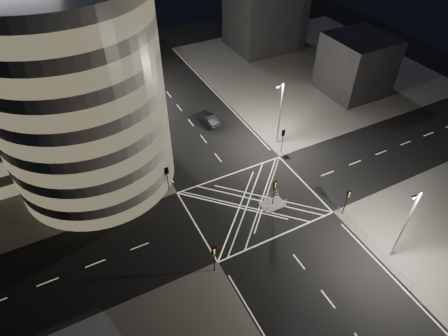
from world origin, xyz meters
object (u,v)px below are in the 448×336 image
traffic_signal_fr (283,137)px  street_lamp_left_near (146,138)px  street_lamp_left_far (111,78)px  traffic_signal_island (274,189)px  street_lamp_right_far (280,112)px  sedan (208,119)px  traffic_signal_fl (167,175)px  central_island (272,204)px  street_lamp_right_near (405,224)px  traffic_signal_nr (347,198)px  traffic_signal_nl (214,255)px

traffic_signal_fr → street_lamp_left_near: (-18.24, 5.20, 2.63)m
street_lamp_left_far → traffic_signal_island: bearing=-70.0°
street_lamp_right_far → sedan: 12.80m
traffic_signal_island → street_lamp_right_far: 13.13m
traffic_signal_fl → street_lamp_left_near: size_ratio=0.40×
central_island → street_lamp_left_near: size_ratio=0.30×
street_lamp_right_near → sedan: 33.71m
traffic_signal_island → street_lamp_right_near: street_lamp_right_near is taller
traffic_signal_fl → sedan: bearing=46.4°
traffic_signal_nr → street_lamp_left_far: street_lamp_left_far is taller
central_island → street_lamp_left_far: street_lamp_left_far is taller
traffic_signal_fr → traffic_signal_nr: 13.60m
traffic_signal_nr → street_lamp_left_near: bearing=134.1°
street_lamp_left_far → street_lamp_left_near: bearing=-90.0°
traffic_signal_fl → sedan: size_ratio=0.82×
sedan → street_lamp_left_near: bearing=22.1°
street_lamp_left_far → sedan: size_ratio=2.04×
street_lamp_right_far → street_lamp_right_near: 23.00m
central_island → traffic_signal_fr: bearing=50.7°
street_lamp_left_near → street_lamp_right_near: same height
traffic_signal_nr → street_lamp_right_near: size_ratio=0.40×
street_lamp_left_near → street_lamp_left_far: bearing=90.0°
street_lamp_left_near → traffic_signal_nr: bearing=-45.9°
traffic_signal_nr → street_lamp_left_near: 26.32m
traffic_signal_fr → traffic_signal_fl: bearing=180.0°
traffic_signal_nl → traffic_signal_island: same height
central_island → street_lamp_left_far: size_ratio=0.30×
traffic_signal_nr → street_lamp_left_far: 41.15m
traffic_signal_nr → traffic_signal_fr: bearing=90.0°
street_lamp_left_far → street_lamp_right_far: same height
traffic_signal_fl → traffic_signal_fr: bearing=0.0°
street_lamp_right_far → sedan: street_lamp_right_far is taller
traffic_signal_fl → traffic_signal_nr: (17.60, -13.60, 0.00)m
traffic_signal_nl → sedan: size_ratio=0.82×
traffic_signal_nr → sedan: size_ratio=0.82×
street_lamp_right_far → traffic_signal_island: bearing=-125.3°
central_island → traffic_signal_fr: (6.80, 8.30, 2.84)m
traffic_signal_fl → street_lamp_right_near: street_lamp_right_near is taller
street_lamp_right_near → sedan: size_ratio=2.04×
central_island → traffic_signal_fl: (-10.80, 8.30, 2.84)m
traffic_signal_nr → traffic_signal_island: same height
traffic_signal_fr → traffic_signal_nr: (0.00, -13.60, 0.00)m
traffic_signal_island → central_island: bearing=0.0°
sedan → traffic_signal_island: bearing=81.7°
traffic_signal_nr → street_lamp_left_far: bearing=116.4°
traffic_signal_nr → sedan: (-6.33, 25.44, -2.11)m
traffic_signal_nl → street_lamp_right_far: street_lamp_right_far is taller
traffic_signal_nr → sedan: 26.30m
traffic_signal_fl → traffic_signal_nr: size_ratio=1.00×
street_lamp_left_near → street_lamp_right_near: bearing=-54.0°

